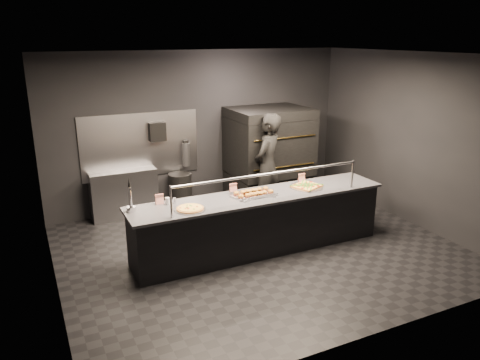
{
  "coord_description": "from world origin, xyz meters",
  "views": [
    {
      "loc": [
        -3.19,
        -5.96,
        3.26
      ],
      "look_at": [
        -0.24,
        0.2,
        1.14
      ],
      "focal_mm": 35.0,
      "sensor_mm": 36.0,
      "label": 1
    }
  ],
  "objects": [
    {
      "name": "towel_dispenser",
      "position": [
        -0.9,
        2.39,
        1.55
      ],
      "size": [
        0.3,
        0.2,
        0.35
      ],
      "primitive_type": "cube",
      "color": "black",
      "rests_on": "room"
    },
    {
      "name": "square_pizza",
      "position": [
        0.85,
        0.01,
        0.94
      ],
      "size": [
        0.52,
        0.52,
        0.05
      ],
      "color": "silver",
      "rests_on": "service_counter"
    },
    {
      "name": "trash_bin",
      "position": [
        -0.55,
        2.22,
        0.37
      ],
      "size": [
        0.44,
        0.44,
        0.73
      ],
      "primitive_type": "cylinder",
      "color": "black",
      "rests_on": "ground"
    },
    {
      "name": "beer_tap",
      "position": [
        -1.94,
        0.15,
        1.06
      ],
      "size": [
        0.13,
        0.18,
        0.49
      ],
      "color": "silver",
      "rests_on": "service_counter"
    },
    {
      "name": "pizza_oven",
      "position": [
        1.2,
        1.9,
        0.97
      ],
      "size": [
        1.5,
        1.23,
        1.91
      ],
      "color": "black",
      "rests_on": "ground"
    },
    {
      "name": "prep_shelf",
      "position": [
        -1.6,
        2.32,
        0.45
      ],
      "size": [
        1.2,
        0.35,
        0.9
      ],
      "primitive_type": "cube",
      "color": "#99999E",
      "rests_on": "ground"
    },
    {
      "name": "worker",
      "position": [
        0.78,
        1.18,
        0.97
      ],
      "size": [
        0.85,
        0.81,
        1.95
      ],
      "primitive_type": "imported",
      "rotation": [
        0.0,
        0.0,
        3.81
      ],
      "color": "black",
      "rests_on": "ground"
    },
    {
      "name": "slider_tray_b",
      "position": [
        -0.0,
        0.05,
        0.95
      ],
      "size": [
        0.58,
        0.5,
        0.08
      ],
      "color": "silver",
      "rests_on": "service_counter"
    },
    {
      "name": "slider_tray_a",
      "position": [
        -0.18,
        0.03,
        0.95
      ],
      "size": [
        0.57,
        0.48,
        0.08
      ],
      "color": "silver",
      "rests_on": "service_counter"
    },
    {
      "name": "fire_extinguisher",
      "position": [
        -0.35,
        2.4,
        1.06
      ],
      "size": [
        0.14,
        0.14,
        0.51
      ],
      "color": "#B2B2B7",
      "rests_on": "room"
    },
    {
      "name": "service_counter",
      "position": [
        0.0,
        -0.0,
        0.46
      ],
      "size": [
        4.1,
        0.78,
        1.37
      ],
      "color": "black",
      "rests_on": "ground"
    },
    {
      "name": "round_pizza",
      "position": [
        -1.18,
        -0.13,
        0.94
      ],
      "size": [
        0.44,
        0.44,
        0.03
      ],
      "color": "silver",
      "rests_on": "service_counter"
    },
    {
      "name": "tent_cards",
      "position": [
        -0.3,
        0.28,
        1.0
      ],
      "size": [
        2.54,
        0.04,
        0.15
      ],
      "color": "white",
      "rests_on": "service_counter"
    },
    {
      "name": "condiment_jar",
      "position": [
        -1.37,
        0.21,
        0.97
      ],
      "size": [
        0.16,
        0.06,
        0.1
      ],
      "color": "silver",
      "rests_on": "service_counter"
    },
    {
      "name": "room",
      "position": [
        -0.02,
        0.05,
        1.5
      ],
      "size": [
        6.04,
        6.0,
        3.0
      ],
      "color": "black",
      "rests_on": "ground"
    }
  ]
}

